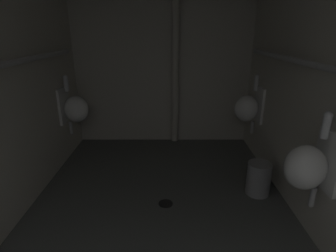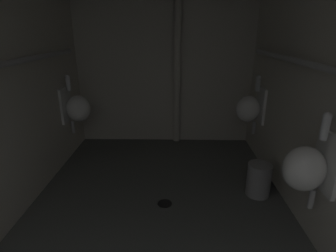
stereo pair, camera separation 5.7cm
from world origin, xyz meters
TOP-DOWN VIEW (x-y plane):
  - floor at (0.00, 2.07)m, footprint 2.61×4.25m
  - wall_back at (0.00, 4.16)m, footprint 2.61×0.06m
  - urinal_left_mid at (-1.10, 3.55)m, footprint 0.32×0.30m
  - urinal_right_mid at (1.10, 2.03)m, footprint 0.32×0.30m
  - urinal_right_far at (1.10, 3.58)m, footprint 0.32×0.30m
  - supply_pipe_right at (1.18, 2.09)m, footprint 0.06×3.45m
  - standpipe_back_wall at (0.18, 4.05)m, footprint 0.10×0.10m
  - floor_drain at (0.06, 2.50)m, footprint 0.14×0.14m
  - waste_bin at (1.00, 2.69)m, footprint 0.24×0.24m

SIDE VIEW (x-z plane):
  - floor at x=0.00m, z-range -0.08..0.00m
  - floor_drain at x=0.06m, z-range 0.00..0.01m
  - waste_bin at x=1.00m, z-range 0.00..0.34m
  - urinal_left_mid at x=-1.10m, z-range 0.29..1.05m
  - urinal_right_mid at x=1.10m, z-range 0.29..1.05m
  - urinal_right_far at x=1.10m, z-range 0.29..1.05m
  - wall_back at x=0.00m, z-range 0.00..2.37m
  - standpipe_back_wall at x=0.18m, z-range 0.02..2.35m
  - supply_pipe_right at x=1.18m, z-range 1.32..1.38m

